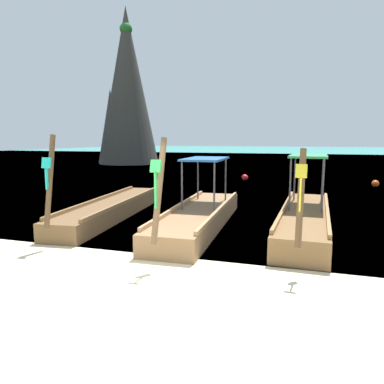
% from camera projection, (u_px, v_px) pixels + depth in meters
% --- Properties ---
extents(ground, '(120.00, 120.00, 0.00)m').
position_uv_depth(ground, '(127.00, 286.00, 6.25)').
color(ground, beige).
extents(sea_water, '(120.00, 120.00, 0.00)m').
position_uv_depth(sea_water, '(289.00, 153.00, 64.55)').
color(sea_water, '#2DB29E').
rests_on(sea_water, ground).
extents(longtail_boat_turquoise_ribbon, '(1.79, 7.09, 2.62)m').
position_uv_depth(longtail_boat_turquoise_ribbon, '(112.00, 209.00, 11.84)').
color(longtail_boat_turquoise_ribbon, brown).
rests_on(longtail_boat_turquoise_ribbon, ground).
extents(longtail_boat_green_ribbon, '(1.61, 6.89, 2.55)m').
position_uv_depth(longtail_boat_green_ribbon, '(199.00, 216.00, 10.45)').
color(longtail_boat_green_ribbon, olive).
rests_on(longtail_boat_green_ribbon, ground).
extents(longtail_boat_yellow_ribbon, '(1.41, 6.94, 2.35)m').
position_uv_depth(longtail_boat_yellow_ribbon, '(305.00, 218.00, 10.03)').
color(longtail_boat_yellow_ribbon, brown).
rests_on(longtail_boat_yellow_ribbon, ground).
extents(karst_rock, '(6.76, 6.04, 15.43)m').
position_uv_depth(karst_rock, '(126.00, 91.00, 36.68)').
color(karst_rock, '#383833').
rests_on(karst_rock, ground).
extents(mooring_buoy_near, '(0.37, 0.37, 0.37)m').
position_uv_depth(mooring_buoy_near, '(375.00, 184.00, 19.09)').
color(mooring_buoy_near, '#EA5119').
rests_on(mooring_buoy_near, sea_water).
extents(mooring_buoy_far, '(0.39, 0.39, 0.39)m').
position_uv_depth(mooring_buoy_far, '(245.00, 178.00, 22.05)').
color(mooring_buoy_far, red).
rests_on(mooring_buoy_far, sea_water).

